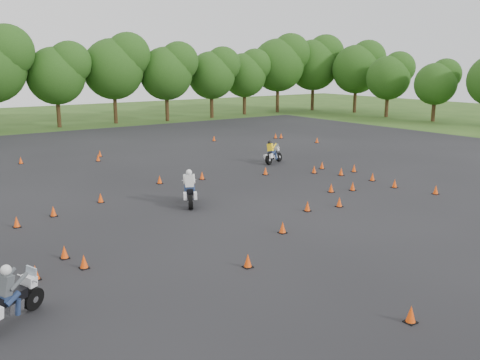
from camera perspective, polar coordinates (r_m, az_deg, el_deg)
The scene contains 7 objects.
ground at distance 22.78m, azimuth 5.89°, elevation -4.72°, with size 140.00×140.00×0.00m, color #2D5119.
asphalt_pad at distance 27.38m, azimuth -2.44°, elevation -1.71°, with size 62.00×62.00×0.00m, color black.
treeline at distance 55.22m, azimuth -15.88°, elevation 9.90°, with size 87.16×32.43×10.98m.
traffic_cones at distance 28.11m, azimuth -2.28°, elevation -0.86°, with size 36.88×33.00×0.45m.
rider_grey at distance 15.46m, azimuth -23.53°, elevation -10.87°, with size 2.20×0.67×1.70m, color #464A4E, non-canonical shape.
rider_yellow at distance 36.17m, azimuth 3.72°, elevation 3.03°, with size 2.04×0.63×1.58m, color yellow, non-canonical shape.
rider_white at distance 25.57m, azimuth -5.37°, elevation -0.73°, with size 2.29×0.70×1.77m, color silver, non-canonical shape.
Camera 1 is at (-14.51, -16.24, 6.70)m, focal length 40.00 mm.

